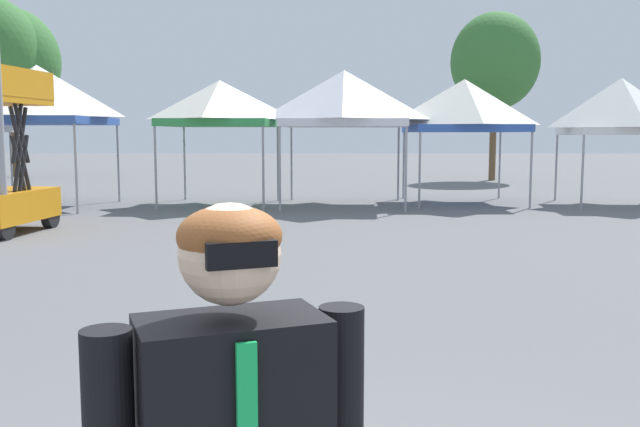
% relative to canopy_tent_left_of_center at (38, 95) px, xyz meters
% --- Properties ---
extents(canopy_tent_left_of_center, '(3.33, 3.33, 3.76)m').
position_rel_canopy_tent_left_of_center_xyz_m(canopy_tent_left_of_center, '(0.00, 0.00, 0.00)').
color(canopy_tent_left_of_center, '#9E9EA3').
rests_on(canopy_tent_left_of_center, ground).
extents(canopy_tent_far_right, '(3.05, 3.05, 3.40)m').
position_rel_canopy_tent_left_of_center_xyz_m(canopy_tent_far_right, '(4.71, 0.72, -0.20)').
color(canopy_tent_far_right, '#9E9EA3').
rests_on(canopy_tent_far_right, ground).
extents(canopy_tent_center, '(3.38, 3.38, 3.65)m').
position_rel_canopy_tent_left_of_center_xyz_m(canopy_tent_center, '(8.09, 0.62, -0.08)').
color(canopy_tent_center, '#9E9EA3').
rests_on(canopy_tent_center, ground).
extents(canopy_tent_far_left, '(3.24, 3.24, 3.47)m').
position_rel_canopy_tent_left_of_center_xyz_m(canopy_tent_far_left, '(11.46, 1.42, -0.24)').
color(canopy_tent_far_left, '#9E9EA3').
rests_on(canopy_tent_far_left, ground).
extents(canopy_tent_behind_right, '(2.88, 2.88, 3.46)m').
position_rel_canopy_tent_left_of_center_xyz_m(canopy_tent_behind_right, '(15.59, 0.94, -0.29)').
color(canopy_tent_behind_right, '#9E9EA3').
rests_on(canopy_tent_behind_right, ground).
extents(tree_behind_tents_center, '(3.69, 3.69, 7.02)m').
position_rel_canopy_tent_left_of_center_xyz_m(tree_behind_tents_center, '(14.46, 11.48, 2.00)').
color(tree_behind_tents_center, brown).
rests_on(tree_behind_tents_center, ground).
extents(tree_behind_tents_right, '(4.34, 4.34, 7.63)m').
position_rel_canopy_tent_left_of_center_xyz_m(tree_behind_tents_right, '(-6.94, 13.15, 2.26)').
color(tree_behind_tents_right, brown).
rests_on(tree_behind_tents_right, ground).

